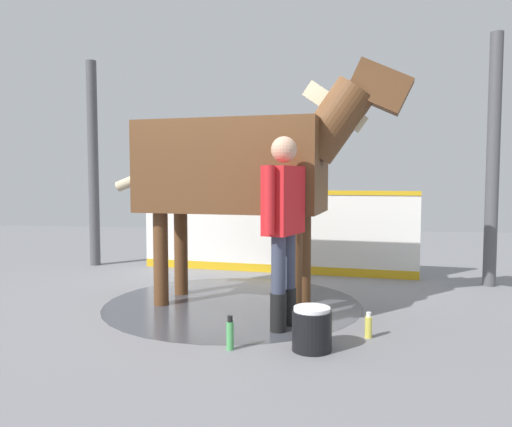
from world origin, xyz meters
TOP-DOWN VIEW (x-y plane):
  - ground_plane at (0.00, 0.00)m, footprint 16.00×16.00m
  - wet_patch at (0.03, 0.17)m, footprint 2.81×2.81m
  - barrier_wall at (-1.85, 0.41)m, footprint 0.61×4.05m
  - roof_post_near at (-1.34, 3.25)m, footprint 0.16×0.16m
  - roof_post_far at (-2.08, -2.46)m, footprint 0.16×0.16m
  - horse at (0.05, 0.28)m, footprint 1.21×3.28m
  - handler at (0.86, 0.80)m, footprint 0.67×0.37m
  - wash_bucket at (1.43, 1.08)m, footprint 0.32×0.32m
  - bottle_shampoo at (1.04, 1.55)m, footprint 0.06×0.06m
  - bottle_spray at (1.51, 0.43)m, footprint 0.06×0.06m

SIDE VIEW (x-z plane):
  - ground_plane at x=0.00m, z-range -0.02..0.00m
  - wet_patch at x=0.03m, z-range 0.00..0.00m
  - bottle_shampoo at x=1.04m, z-range -0.01..0.22m
  - bottle_spray at x=1.51m, z-range -0.01..0.27m
  - wash_bucket at x=1.43m, z-range 0.00..0.35m
  - barrier_wall at x=-1.85m, z-range -0.04..1.16m
  - handler at x=0.86m, z-range 0.15..1.90m
  - horse at x=0.05m, z-range 0.23..2.79m
  - roof_post_near at x=-1.34m, z-range 0.00..3.19m
  - roof_post_far at x=-2.08m, z-range 0.00..3.19m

